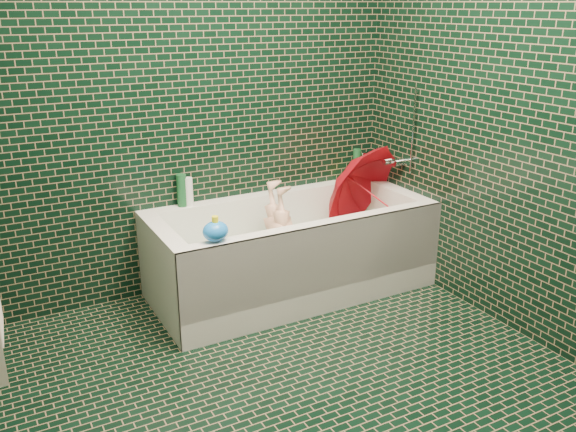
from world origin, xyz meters
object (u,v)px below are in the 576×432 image
bathtub (292,260)px  bath_toy (216,231)px  umbrella (373,195)px  rubber_duck (348,175)px  child (283,247)px

bathtub → bath_toy: bath_toy is taller
bathtub → umbrella: bearing=0.3°
rubber_duck → bath_toy: (-1.22, -0.60, 0.01)m
child → umbrella: (0.66, 0.00, 0.23)m
umbrella → child: bearing=164.7°
bathtub → child: bathtub is taller
bathtub → rubber_duck: size_ratio=13.08×
child → umbrella: umbrella is taller
child → umbrella: size_ratio=1.34×
bathtub → child: bearing=177.6°
child → rubber_duck: size_ratio=6.09×
bathtub → umbrella: 0.68m
child → bath_toy: bearing=-54.4°
child → bath_toy: bath_toy is taller
umbrella → bath_toy: (-1.21, -0.29, 0.07)m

